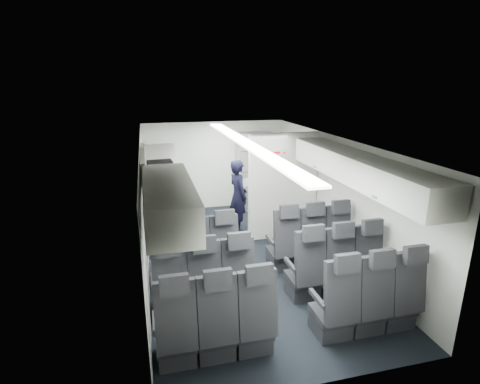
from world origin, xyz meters
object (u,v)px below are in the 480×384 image
seat_row_rear (296,315)px  flight_attendant (238,196)px  galley_unit (254,171)px  carry_on_bag (160,168)px  boarding_door (148,191)px  seat_row_mid (271,278)px  seat_row_front (254,251)px

seat_row_rear → flight_attendant: size_ratio=2.14×
seat_row_rear → flight_attendant: (0.19, 3.65, 0.37)m
galley_unit → carry_on_bag: (-2.36, -2.88, 0.86)m
boarding_door → flight_attendant: bearing=-7.2°
galley_unit → flight_attendant: galley_unit is taller
galley_unit → seat_row_mid: bearing=-102.9°
seat_row_front → seat_row_rear: bearing=-90.0°
flight_attendant → boarding_door: bearing=71.3°
boarding_door → carry_on_bag: (0.22, -1.72, 0.85)m
seat_row_front → boarding_door: 2.71m
seat_row_mid → carry_on_bag: bearing=138.1°
boarding_door → flight_attendant: 1.85m
seat_row_rear → seat_row_front: bearing=90.0°
seat_row_rear → boarding_door: 4.25m
galley_unit → boarding_door: 2.84m
seat_row_rear → flight_attendant: 3.68m
seat_row_mid → seat_row_rear: bearing=-90.0°
carry_on_bag → seat_row_front: bearing=-20.0°
seat_row_rear → galley_unit: size_ratio=1.75×
seat_row_rear → carry_on_bag: size_ratio=8.90×
boarding_door → flight_attendant: (1.83, -0.23, -0.18)m
flight_attendant → carry_on_bag: 2.42m
boarding_door → flight_attendant: size_ratio=1.20×
flight_attendant → galley_unit: bearing=-40.0°
seat_row_front → seat_row_mid: (0.00, -0.90, 0.00)m
seat_row_mid → seat_row_front: bearing=90.0°
seat_row_mid → boarding_door: 3.45m
boarding_door → flight_attendant: boarding_door is taller
galley_unit → boarding_door: (-2.59, -1.17, 0.00)m
flight_attendant → carry_on_bag: (-1.60, -1.48, 1.03)m
boarding_door → carry_on_bag: 1.93m
boarding_door → seat_row_mid: bearing=-61.2°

